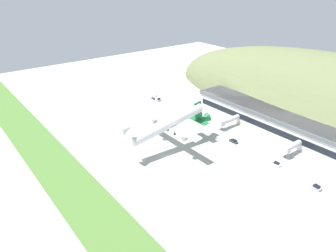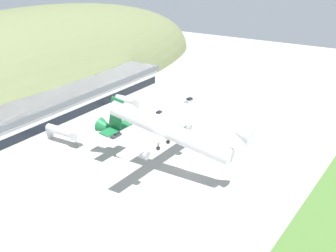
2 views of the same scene
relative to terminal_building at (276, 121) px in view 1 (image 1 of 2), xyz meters
The scene contains 11 objects.
ground_plane 57.82m from the terminal_building, 101.48° to the right, with size 358.98×358.98×0.00m, color #ADAAA3.
grass_strip_foreground 98.57m from the terminal_building, 96.68° to the right, with size 323.08×17.98×0.08m, color #4C7533.
terminal_building is the anchor object (origin of this frame).
jetway_0 23.26m from the terminal_building, 138.54° to the right, with size 3.38×13.94×5.43m.
jetway_1 22.93m from the terminal_building, 38.04° to the right, with size 3.38×11.59×5.43m.
cargo_airplane 55.21m from the terminal_building, 108.60° to the right, with size 35.76×47.39×12.60m.
service_car_0 32.57m from the terminal_building, 52.52° to the right, with size 3.95×1.77×1.45m.
service_car_1 25.56m from the terminal_building, 100.43° to the right, with size 4.31×1.88×1.50m.
service_car_2 47.52m from the terminal_building, 35.79° to the right, with size 4.07×2.21×1.69m.
fuel_truck 74.73m from the terminal_building, 163.34° to the right, with size 6.62×2.53×3.27m.
traffic_cone_0 39.88m from the terminal_building, 91.78° to the right, with size 0.52×0.52×0.58m.
Camera 1 is at (94.96, -73.53, 72.01)m, focal length 35.00 mm.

